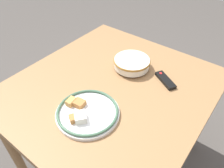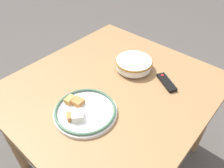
# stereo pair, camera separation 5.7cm
# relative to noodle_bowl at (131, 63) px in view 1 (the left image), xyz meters

# --- Properties ---
(ground_plane) EXTENTS (8.00, 8.00, 0.00)m
(ground_plane) POSITION_rel_noodle_bowl_xyz_m (0.21, 0.00, -0.81)
(ground_plane) COLOR #4C4742
(dining_table) EXTENTS (1.14, 1.05, 0.77)m
(dining_table) POSITION_rel_noodle_bowl_xyz_m (0.21, 0.00, -0.13)
(dining_table) COLOR olive
(dining_table) RESTS_ON ground_plane
(noodle_bowl) EXTENTS (0.23, 0.23, 0.07)m
(noodle_bowl) POSITION_rel_noodle_bowl_xyz_m (0.00, 0.00, 0.00)
(noodle_bowl) COLOR silver
(noodle_bowl) RESTS_ON dining_table
(food_plate) EXTENTS (0.31, 0.31, 0.05)m
(food_plate) POSITION_rel_noodle_bowl_xyz_m (0.45, 0.04, -0.02)
(food_plate) COLOR white
(food_plate) RESTS_ON dining_table
(tv_remote) EXTENTS (0.12, 0.16, 0.02)m
(tv_remote) POSITION_rel_noodle_bowl_xyz_m (-0.01, 0.23, -0.03)
(tv_remote) COLOR black
(tv_remote) RESTS_ON dining_table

